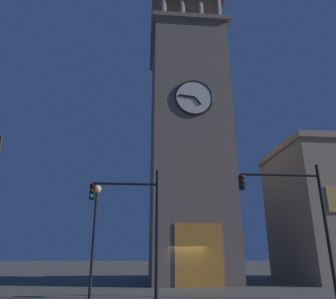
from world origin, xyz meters
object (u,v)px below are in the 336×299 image
at_px(street_lamp, 95,217).
at_px(traffic_signal_mid, 136,214).
at_px(traffic_signal_far, 298,207).
at_px(clocktower, 187,143).

bearing_deg(street_lamp, traffic_signal_mid, 148.93).
distance_m(traffic_signal_mid, street_lamp, 2.44).
xyz_separation_m(traffic_signal_far, street_lamp, (10.14, -1.48, -0.46)).
bearing_deg(clocktower, street_lamp, 54.77).
relative_size(traffic_signal_far, street_lamp, 1.18).
distance_m(traffic_signal_mid, traffic_signal_far, 8.06).
xyz_separation_m(traffic_signal_mid, street_lamp, (2.09, -1.26, -0.06)).
distance_m(clocktower, street_lamp, 13.04).
height_order(traffic_signal_far, street_lamp, traffic_signal_far).
xyz_separation_m(clocktower, traffic_signal_mid, (4.12, 10.04, -7.33)).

